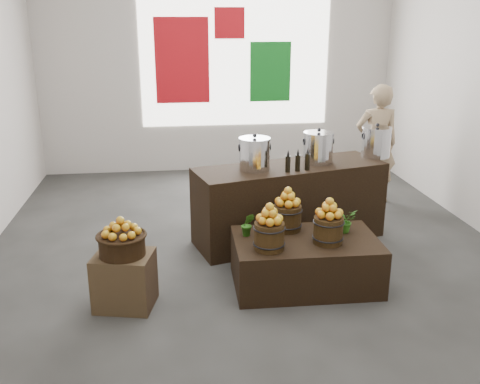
{
  "coord_description": "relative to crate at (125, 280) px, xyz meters",
  "views": [
    {
      "loc": [
        -0.82,
        -5.73,
        2.59
      ],
      "look_at": [
        -0.13,
        -0.4,
        0.83
      ],
      "focal_mm": 40.0,
      "sensor_mm": 36.0,
      "label": 1
    }
  ],
  "objects": [
    {
      "name": "back_opening",
      "position": [
        1.61,
        4.65,
        1.74
      ],
      "size": [
        3.2,
        0.02,
        2.4
      ],
      "primitive_type": "cube",
      "color": "white",
      "rests_on": "back_wall"
    },
    {
      "name": "apples_in_basket",
      "position": [
        0.0,
        0.0,
        0.54
      ],
      "size": [
        0.33,
        0.33,
        0.18
      ],
      "primitive_type": null,
      "color": "#9B050E",
      "rests_on": "wicker_basket"
    },
    {
      "name": "herb_garnish_right",
      "position": [
        2.21,
        0.34,
        0.35
      ],
      "size": [
        0.27,
        0.26,
        0.24
      ],
      "primitive_type": "imported",
      "rotation": [
        0.0,
        0.0,
        0.39
      ],
      "color": "#235912",
      "rests_on": "display_table"
    },
    {
      "name": "apple_bucket_front_right",
      "position": [
        1.96,
        0.09,
        0.37
      ],
      "size": [
        0.29,
        0.29,
        0.26
      ],
      "primitive_type": "cylinder",
      "color": "#36240E",
      "rests_on": "display_table"
    },
    {
      "name": "deco_green_right",
      "position": [
        2.21,
        4.64,
        1.44
      ],
      "size": [
        0.7,
        0.04,
        1.0
      ],
      "primitive_type": "cube",
      "color": "#106B1C",
      "rests_on": "back_wall"
    },
    {
      "name": "oil_cruets",
      "position": [
        1.92,
        1.15,
        0.8
      ],
      "size": [
        0.26,
        0.12,
        0.26
      ],
      "primitive_type": null,
      "rotation": [
        0.0,
        0.0,
        0.26
      ],
      "color": "black",
      "rests_on": "counter"
    },
    {
      "name": "crate",
      "position": [
        0.0,
        0.0,
        0.0
      ],
      "size": [
        0.61,
        0.54,
        0.52
      ],
      "primitive_type": "cube",
      "rotation": [
        0.0,
        0.0,
        -0.23
      ],
      "color": "brown",
      "rests_on": "ground"
    },
    {
      "name": "wicker_basket",
      "position": [
        0.0,
        0.0,
        0.36
      ],
      "size": [
        0.42,
        0.42,
        0.19
      ],
      "primitive_type": "cylinder",
      "color": "black",
      "rests_on": "crate"
    },
    {
      "name": "shopper",
      "position": [
        3.4,
        2.62,
        0.59
      ],
      "size": [
        0.64,
        0.43,
        1.71
      ],
      "primitive_type": "imported",
      "rotation": [
        0.0,
        0.0,
        3.11
      ],
      "color": "#947B5B",
      "rests_on": "ground"
    },
    {
      "name": "stock_pot_left",
      "position": [
        1.41,
        1.25,
        0.84
      ],
      "size": [
        0.35,
        0.35,
        0.35
      ],
      "primitive_type": "cylinder",
      "color": "silver",
      "rests_on": "counter"
    },
    {
      "name": "apples_in_bucket_rear",
      "position": [
        1.63,
        0.47,
        0.59
      ],
      "size": [
        0.21,
        0.21,
        0.19
      ],
      "primitive_type": null,
      "color": "#9B050E",
      "rests_on": "apple_bucket_rear"
    },
    {
      "name": "display_table",
      "position": [
        1.77,
        0.2,
        -0.01
      ],
      "size": [
        1.45,
        0.91,
        0.49
      ],
      "primitive_type": "cube",
      "rotation": [
        0.0,
        0.0,
        -0.02
      ],
      "color": "black",
      "rests_on": "ground"
    },
    {
      "name": "herb_garnish_left",
      "position": [
        1.21,
        0.36,
        0.35
      ],
      "size": [
        0.14,
        0.12,
        0.24
      ],
      "primitive_type": "imported",
      "rotation": [
        0.0,
        0.0,
        -0.12
      ],
      "color": "#235912",
      "rests_on": "display_table"
    },
    {
      "name": "apples_in_bucket_front_left",
      "position": [
        1.36,
        0.01,
        0.59
      ],
      "size": [
        0.21,
        0.21,
        0.19
      ],
      "primitive_type": null,
      "color": "#9B050E",
      "rests_on": "apple_bucket_front_left"
    },
    {
      "name": "back_wall",
      "position": [
        1.31,
        4.67,
        1.74
      ],
      "size": [
        6.0,
        0.04,
        4.0
      ],
      "primitive_type": "cube",
      "color": "#BBB4AD",
      "rests_on": "ground"
    },
    {
      "name": "apples_in_bucket_front_right",
      "position": [
        1.96,
        0.09,
        0.59
      ],
      "size": [
        0.21,
        0.21,
        0.19
      ],
      "primitive_type": null,
      "color": "#9B050E",
      "rests_on": "apple_bucket_front_right"
    },
    {
      "name": "deco_red_left",
      "position": [
        0.71,
        4.64,
        1.64
      ],
      "size": [
        0.9,
        0.04,
        1.4
      ],
      "primitive_type": "cube",
      "color": "#B30D15",
      "rests_on": "back_wall"
    },
    {
      "name": "ground",
      "position": [
        1.31,
        1.17,
        -0.26
      ],
      "size": [
        7.0,
        7.0,
        0.0
      ],
      "primitive_type": "plane",
      "color": "#3B3B39",
      "rests_on": "ground"
    },
    {
      "name": "stock_pot_center",
      "position": [
        2.21,
        1.46,
        0.84
      ],
      "size": [
        0.35,
        0.35,
        0.35
      ],
      "primitive_type": "cylinder",
      "color": "silver",
      "rests_on": "counter"
    },
    {
      "name": "counter",
      "position": [
        1.86,
        1.37,
        0.2
      ],
      "size": [
        2.38,
        1.27,
        0.93
      ],
      "primitive_type": "cube",
      "rotation": [
        0.0,
        0.0,
        0.26
      ],
      "color": "black",
      "rests_on": "ground"
    },
    {
      "name": "apple_bucket_rear",
      "position": [
        1.63,
        0.47,
        0.37
      ],
      "size": [
        0.29,
        0.29,
        0.26
      ],
      "primitive_type": "cylinder",
      "color": "#36240E",
      "rests_on": "display_table"
    },
    {
      "name": "apple_bucket_front_left",
      "position": [
        1.36,
        0.01,
        0.37
      ],
      "size": [
        0.29,
        0.29,
        0.26
      ],
      "primitive_type": "cylinder",
      "color": "#36240E",
      "rests_on": "display_table"
    },
    {
      "name": "deco_red_upper",
      "position": [
        1.51,
        4.64,
        2.24
      ],
      "size": [
        0.5,
        0.04,
        0.5
      ],
      "primitive_type": "cube",
      "color": "#B30D15",
      "rests_on": "back_wall"
    },
    {
      "name": "stock_pot_right",
      "position": [
        3.01,
        1.67,
        0.84
      ],
      "size": [
        0.35,
        0.35,
        0.35
      ],
      "primitive_type": "cylinder",
      "color": "silver",
      "rests_on": "counter"
    }
  ]
}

